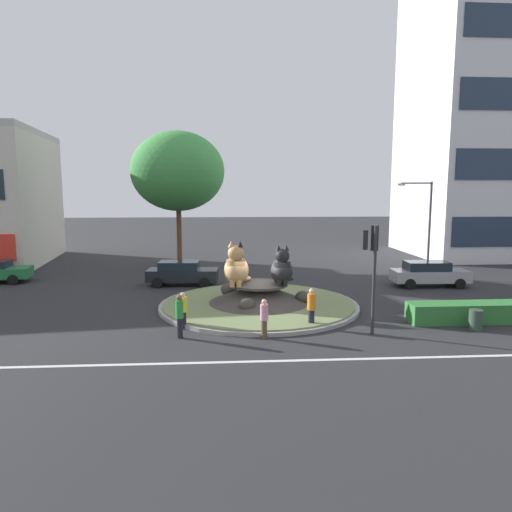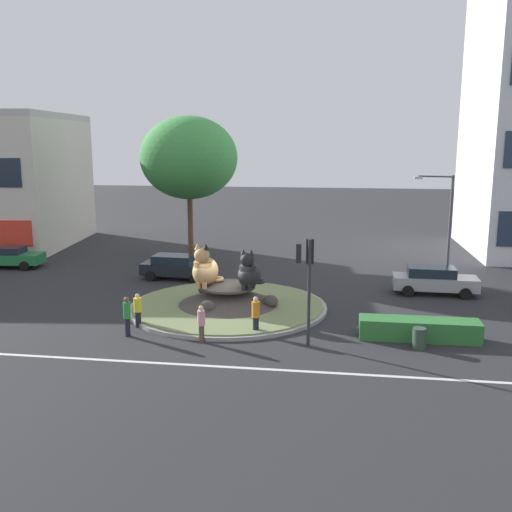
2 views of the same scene
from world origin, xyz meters
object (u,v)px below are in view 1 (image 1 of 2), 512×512
at_px(pedestrian_pink_shirt, 264,318).
at_px(hatchback_near_shophouse, 182,273).
at_px(cat_statue_black, 282,270).
at_px(cat_statue_calico, 236,268).
at_px(pedestrian_green_shirt, 180,315).
at_px(pedestrian_orange_shirt, 311,307).
at_px(litter_bin, 476,320).
at_px(sedan_on_far_lane, 429,273).
at_px(traffic_light_mast, 372,255).
at_px(streetlight_arm, 425,221).
at_px(pedestrian_yellow_shirt, 183,310).
at_px(broadleaf_tree_behind_island, 178,171).

bearing_deg(pedestrian_pink_shirt, hatchback_near_shophouse, -159.69).
bearing_deg(pedestrian_pink_shirt, cat_statue_black, 163.96).
distance_m(cat_statue_calico, pedestrian_green_shirt, 5.41).
bearing_deg(pedestrian_orange_shirt, litter_bin, -27.34).
distance_m(pedestrian_pink_shirt, pedestrian_orange_shirt, 2.53).
relative_size(cat_statue_black, pedestrian_pink_shirt, 1.31).
distance_m(sedan_on_far_lane, litter_bin, 9.34).
distance_m(traffic_light_mast, streetlight_arm, 14.51).
distance_m(streetlight_arm, litter_bin, 13.01).
bearing_deg(pedestrian_green_shirt, traffic_light_mast, 19.88).
bearing_deg(pedestrian_green_shirt, cat_statue_calico, 81.88).
height_order(streetlight_arm, pedestrian_pink_shirt, streetlight_arm).
relative_size(pedestrian_yellow_shirt, sedan_on_far_lane, 0.34).
height_order(pedestrian_green_shirt, hatchback_near_shophouse, pedestrian_green_shirt).
height_order(sedan_on_far_lane, hatchback_near_shophouse, sedan_on_far_lane).
bearing_deg(streetlight_arm, pedestrian_yellow_shirt, 48.18).
bearing_deg(pedestrian_green_shirt, broadleaf_tree_behind_island, 114.44).
bearing_deg(broadleaf_tree_behind_island, litter_bin, -50.03).
bearing_deg(cat_statue_black, sedan_on_far_lane, 119.92).
relative_size(traffic_light_mast, streetlight_arm, 0.70).
distance_m(streetlight_arm, pedestrian_orange_shirt, 15.40).
bearing_deg(pedestrian_yellow_shirt, traffic_light_mast, 112.83).
xyz_separation_m(streetlight_arm, litter_bin, (-2.92, -12.21, -3.41)).
height_order(cat_statue_black, sedan_on_far_lane, cat_statue_black).
relative_size(pedestrian_orange_shirt, sedan_on_far_lane, 0.38).
bearing_deg(hatchback_near_shophouse, pedestrian_yellow_shirt, -81.23).
relative_size(cat_statue_black, hatchback_near_shophouse, 0.47).
distance_m(hatchback_near_shophouse, litter_bin, 17.07).
height_order(pedestrian_yellow_shirt, litter_bin, pedestrian_yellow_shirt).
xyz_separation_m(pedestrian_yellow_shirt, pedestrian_pink_shirt, (3.40, -1.56, 0.02)).
distance_m(pedestrian_green_shirt, sedan_on_far_lane, 17.30).
bearing_deg(streetlight_arm, traffic_light_mast, 70.80).
relative_size(broadleaf_tree_behind_island, pedestrian_yellow_shirt, 6.40).
height_order(pedestrian_pink_shirt, pedestrian_orange_shirt, pedestrian_orange_shirt).
relative_size(traffic_light_mast, pedestrian_green_shirt, 2.53).
bearing_deg(cat_statue_black, traffic_light_mast, 39.19).
distance_m(cat_statue_black, hatchback_near_shophouse, 8.38).
distance_m(traffic_light_mast, litter_bin, 5.50).
distance_m(cat_statue_calico, pedestrian_orange_shirt, 4.99).
bearing_deg(cat_statue_calico, pedestrian_yellow_shirt, -30.83).
bearing_deg(pedestrian_orange_shirt, cat_statue_black, 82.58).
distance_m(streetlight_arm, pedestrian_yellow_shirt, 19.32).
bearing_deg(litter_bin, cat_statue_black, 150.84).
bearing_deg(litter_bin, pedestrian_orange_shirt, 173.59).
relative_size(cat_statue_calico, broadleaf_tree_behind_island, 0.22).
height_order(traffic_light_mast, pedestrian_green_shirt, traffic_light_mast).
xyz_separation_m(cat_statue_calico, pedestrian_green_shirt, (-2.42, -4.71, -1.09)).
relative_size(traffic_light_mast, pedestrian_orange_shirt, 2.58).
height_order(pedestrian_pink_shirt, hatchback_near_shophouse, pedestrian_pink_shirt).
bearing_deg(pedestrian_yellow_shirt, pedestrian_pink_shirt, 96.83).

